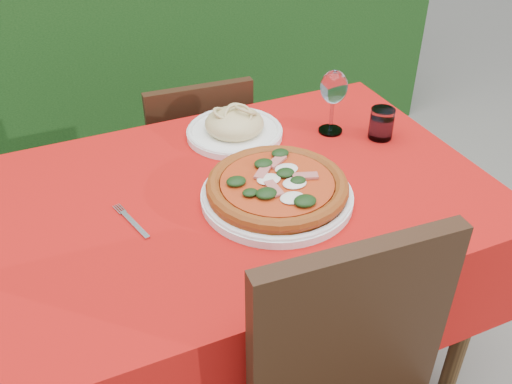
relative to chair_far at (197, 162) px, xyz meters
name	(u,v)px	position (x,y,z in m)	size (l,w,h in m)	color
ground	(244,374)	(-0.07, -0.60, -0.46)	(60.00, 60.00, 0.00)	slate
dining_table	(242,235)	(-0.07, -0.60, 0.14)	(1.26, 0.86, 0.75)	#493017
chair_far	(197,162)	(0.00, 0.00, 0.00)	(0.38, 0.38, 0.80)	black
pizza_plate	(277,189)	(-0.01, -0.68, 0.32)	(0.44, 0.44, 0.07)	white
pasta_plate	(234,127)	(0.02, -0.34, 0.32)	(0.28, 0.28, 0.08)	white
water_glass	(381,125)	(0.40, -0.52, 0.33)	(0.07, 0.07, 0.09)	silver
wine_glass	(334,90)	(0.29, -0.43, 0.42)	(0.08, 0.08, 0.19)	white
fork	(135,224)	(-0.36, -0.63, 0.29)	(0.02, 0.17, 0.00)	silver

